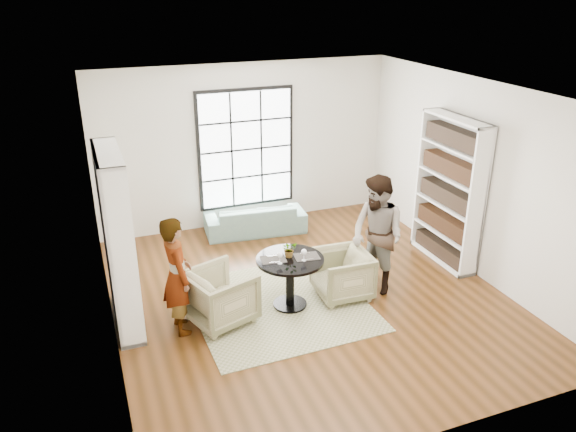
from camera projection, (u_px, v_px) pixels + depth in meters
name	position (u px, v px, depth m)	size (l,w,h in m)	color
ground	(308.00, 295.00, 8.31)	(6.00, 6.00, 0.00)	#5B3215
room_shell	(295.00, 204.00, 8.29)	(6.00, 6.01, 6.00)	silver
rug	(279.00, 305.00, 8.07)	(2.40, 2.40, 0.01)	tan
pedestal_table	(290.00, 272.00, 7.84)	(0.95, 0.95, 0.76)	black
sofa	(255.00, 219.00, 10.31)	(1.82, 0.71, 0.53)	slate
armchair_left	(220.00, 296.00, 7.56)	(0.81, 0.83, 0.76)	#C5B68D
armchair_right	(342.00, 274.00, 8.18)	(0.75, 0.78, 0.71)	tan
person_left	(177.00, 276.00, 7.21)	(0.59, 0.39, 1.61)	gray
person_right	(377.00, 235.00, 8.15)	(0.87, 0.67, 1.78)	gray
placemat_left	(273.00, 259.00, 7.73)	(0.34, 0.26, 0.01)	black
placemat_right	(307.00, 257.00, 7.81)	(0.34, 0.26, 0.01)	black
cutlery_left	(273.00, 259.00, 7.73)	(0.14, 0.22, 0.01)	silver
cutlery_right	(307.00, 256.00, 7.81)	(0.14, 0.22, 0.01)	silver
wine_glass_left	(280.00, 255.00, 7.57)	(0.08, 0.08, 0.17)	silver
wine_glass_right	(304.00, 252.00, 7.66)	(0.08, 0.08, 0.17)	silver
flower_centerpiece	(289.00, 249.00, 7.77)	(0.20, 0.18, 0.23)	gray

